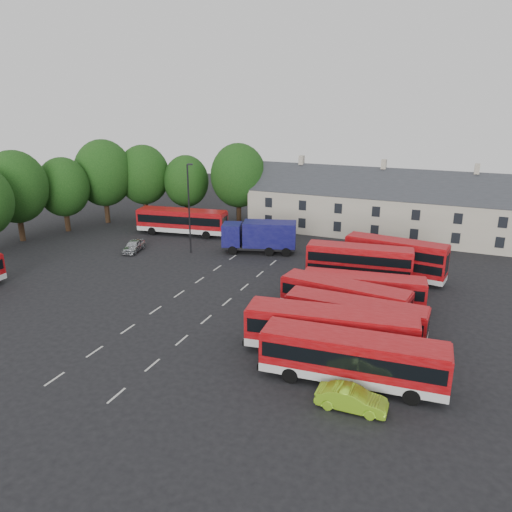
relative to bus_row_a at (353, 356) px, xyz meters
The scene contains 16 objects.
ground 19.68m from the bus_row_a, 159.23° to the left, with size 140.00×140.00×0.00m, color black.
lane_markings 18.27m from the bus_row_a, 150.50° to the left, with size 5.15×33.80×0.01m.
treeline 47.31m from the bus_row_a, 146.03° to the left, with size 29.92×32.59×12.01m.
terrace_houses 37.24m from the bus_row_a, 96.65° to the left, with size 35.70×7.13×10.06m.
bus_row_a is the anchor object (origin of this frame).
bus_row_b 3.90m from the bus_row_a, 125.56° to the left, with size 12.38×4.32×3.43m.
bus_row_c 6.72m from the bus_row_a, 100.49° to the left, with size 10.82×2.78×3.04m.
bus_row_d 10.26m from the bus_row_a, 105.77° to the left, with size 11.09×3.98×3.07m.
bus_row_e 12.63m from the bus_row_a, 97.84° to the left, with size 10.78×3.80×2.98m.
bus_dd_south 17.71m from the bus_row_a, 100.17° to the left, with size 10.22×3.37×4.11m.
bus_dd_north 20.96m from the bus_row_a, 90.40° to the left, with size 10.26×3.65×4.12m.
bus_north 39.66m from the bus_row_a, 136.41° to the left, with size 12.28×4.38×3.40m.
box_truck 28.82m from the bus_row_a, 123.89° to the left, with size 9.02×5.00×3.77m.
silver_car 35.50m from the bus_row_a, 148.54° to the left, with size 1.65×4.10×1.40m, color #ABAEB3.
lime_car 3.15m from the bus_row_a, 77.86° to the right, with size 1.48×4.26×1.40m, color #90D420.
lamppost 31.67m from the bus_row_a, 138.82° to the left, with size 0.72×0.50×10.55m.
Camera 1 is at (23.43, -35.61, 18.02)m, focal length 35.00 mm.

